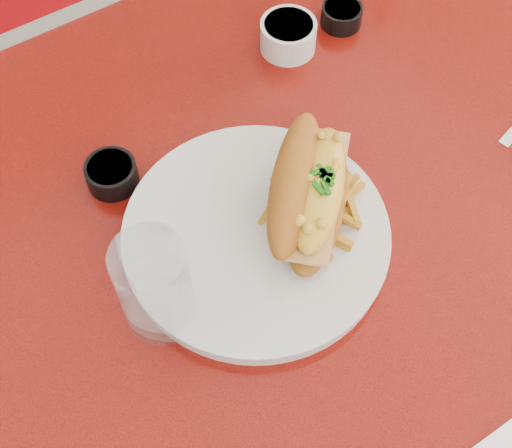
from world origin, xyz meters
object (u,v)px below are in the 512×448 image
booth_bench_far (124,35)px  dinner_plate (256,236)px  mac_hoagie (309,191)px  sauce_cup_left (112,173)px  diner_table (341,202)px  fork (295,185)px  gravy_ramekin (288,35)px  sauce_cup_right (342,15)px  water_tumbler (155,287)px

booth_bench_far → dinner_plate: 1.03m
mac_hoagie → sauce_cup_left: 0.25m
dinner_plate → sauce_cup_left: 0.20m
mac_hoagie → dinner_plate: bearing=129.5°
diner_table → sauce_cup_left: sauce_cup_left is taller
fork → booth_bench_far: bearing=-7.1°
mac_hoagie → gravy_ramekin: 0.29m
fork → gravy_ramekin: (0.13, 0.21, 0.00)m
sauce_cup_left → sauce_cup_right: (0.40, 0.07, -0.00)m
gravy_ramekin → water_tumbler: bearing=-142.9°
gravy_ramekin → sauce_cup_right: (0.09, -0.00, -0.01)m
diner_table → sauce_cup_left: bearing=161.0°
gravy_ramekin → sauce_cup_left: bearing=-166.8°
diner_table → fork: 0.22m
booth_bench_far → sauce_cup_left: 0.92m
dinner_plate → booth_bench_far: bearing=77.6°
dinner_plate → gravy_ramekin: 0.32m
mac_hoagie → sauce_cup_right: bearing=0.8°
diner_table → booth_bench_far: bearing=90.0°
booth_bench_far → sauce_cup_right: 0.82m
gravy_ramekin → sauce_cup_left: (-0.31, -0.07, -0.01)m
gravy_ramekin → water_tumbler: water_tumbler is taller
mac_hoagie → sauce_cup_right: 0.34m
mac_hoagie → gravy_ramekin: size_ratio=2.05×
sauce_cup_left → gravy_ramekin: bearing=13.2°
gravy_ramekin → sauce_cup_right: bearing=-1.3°
sauce_cup_left → water_tumbler: water_tumbler is taller
fork → water_tumbler: 0.22m
mac_hoagie → fork: 0.05m
mac_hoagie → water_tumbler: size_ratio=1.58×
mac_hoagie → gravy_ramekin: mac_hoagie is taller
sauce_cup_right → mac_hoagie: bearing=-133.5°
booth_bench_far → dinner_plate: size_ratio=3.06×
booth_bench_far → gravy_ramekin: booth_bench_far is taller
diner_table → sauce_cup_left: (-0.29, 0.10, 0.18)m
gravy_ramekin → sauce_cup_left: gravy_ramekin is taller
dinner_plate → fork: size_ratio=2.91×
sauce_cup_right → water_tumbler: (-0.44, -0.26, 0.05)m
mac_hoagie → water_tumbler: 0.21m
sauce_cup_left → sauce_cup_right: sauce_cup_left is taller
booth_bench_far → water_tumbler: water_tumbler is taller
water_tumbler → fork: bearing=13.5°
booth_bench_far → sauce_cup_left: booth_bench_far is taller
dinner_plate → sauce_cup_right: bearing=38.5°
diner_table → fork: bearing=-163.1°
gravy_ramekin → water_tumbler: 0.44m
sauce_cup_left → fork: bearing=-37.9°
booth_bench_far → fork: 0.99m
dinner_plate → fork: bearing=21.9°
dinner_plate → sauce_cup_left: bearing=121.1°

